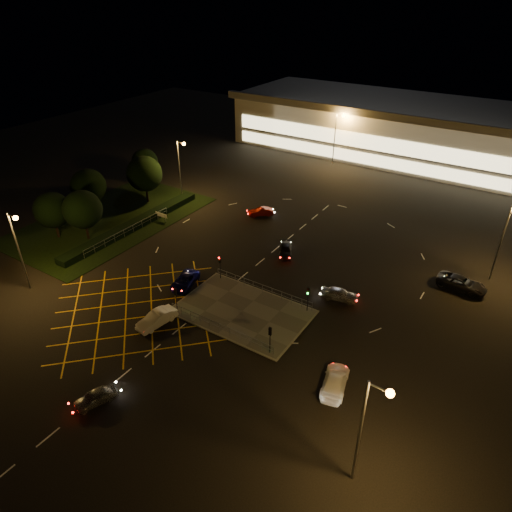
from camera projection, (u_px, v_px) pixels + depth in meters
The scene contains 27 objects.
ground at pixel (238, 297), 53.16m from camera, with size 180.00×180.00×0.00m, color black.
pedestrian_island at pixel (242, 311), 50.76m from camera, with size 14.00×9.00×0.12m, color #4C4944.
grass_verge at pixel (111, 220), 70.46m from camera, with size 18.00×30.00×0.08m, color black.
hedge at pixel (134, 225), 67.90m from camera, with size 2.00×26.00×1.00m, color black.
supermarket at pixel (407, 129), 95.06m from camera, with size 72.00×26.50×10.50m.
streetlight_sw at pixel (18, 241), 51.15m from camera, with size 1.78×0.56×10.03m.
streetlight_se at pixel (369, 421), 30.20m from camera, with size 1.78×0.56×10.03m.
streetlight_nw at pixel (181, 162), 73.69m from camera, with size 1.78×0.56×10.03m.
streetlight_ne at pixel (508, 233), 52.84m from camera, with size 1.78×0.56×10.03m.
streetlight_far_left at pixel (337, 132), 88.80m from camera, with size 1.78×0.56×10.03m.
signal_sw at pixel (176, 295), 49.48m from camera, with size 0.28×0.30×3.15m.
signal_se at pixel (270, 335), 43.90m from camera, with size 0.28×0.30×3.15m.
signal_nw at pixel (220, 263), 55.23m from camera, with size 0.28×0.30×3.15m.
signal_ne at pixel (308, 294), 49.66m from camera, with size 0.28×0.30×3.15m.
tree_a at pixel (52, 210), 63.42m from camera, with size 5.04×5.04×6.86m.
tree_b at pixel (88, 186), 69.95m from camera, with size 5.40×5.40×7.35m.
tree_c at pixel (144, 174), 73.70m from camera, with size 5.76×5.76×7.84m.
tree_d at pixel (145, 162), 81.29m from camera, with size 4.68×4.68×6.37m.
tree_e at pixel (82, 209), 62.84m from camera, with size 5.40×5.40×7.35m.
car_near_silver at pixel (95, 397), 39.53m from camera, with size 1.50×3.73×1.27m, color #A4A7AB.
car_queue_white at pixel (157, 319), 48.56m from camera, with size 1.60×4.59×1.51m, color silver.
car_left_blue at pixel (185, 281), 54.93m from camera, with size 2.18×4.74×1.32m, color #0D0D52.
car_far_dkgrey at pixel (286, 250), 61.27m from camera, with size 1.72×4.23×1.23m, color black.
car_right_silver at pixel (339, 294), 52.48m from camera, with size 1.69×4.19×1.43m, color #ABADB3.
car_circ_red at pixel (261, 212), 71.53m from camera, with size 1.34×3.83×1.26m, color maroon.
car_east_grey at pixel (461, 283), 54.20m from camera, with size 2.61×5.66×1.57m, color black.
car_approach_white at pixel (335, 381), 40.97m from camera, with size 2.08×5.13×1.49m, color white.
Camera 1 is at (25.12, -35.07, 31.50)m, focal length 32.00 mm.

